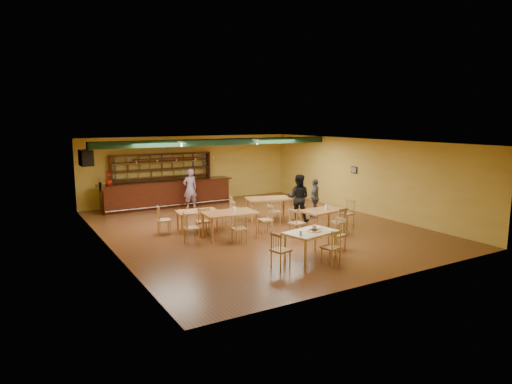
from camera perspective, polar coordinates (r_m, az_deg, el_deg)
floor at (r=15.67m, az=-0.02°, el=-4.57°), size 12.00×12.00×0.00m
ceiling_beam at (r=17.70m, az=-4.63°, el=6.41°), size 10.00×0.30×0.25m
track_rail_left at (r=17.56m, az=-10.82°, el=6.48°), size 0.05×2.50×0.05m
track_rail_right at (r=18.87m, az=-1.57°, el=6.83°), size 0.05×2.50×0.05m
ac_unit at (r=17.62m, az=-20.90°, el=4.12°), size 0.34×0.70×0.48m
picture_left at (r=14.53m, az=-19.29°, el=0.64°), size 0.04×0.34×0.28m
picture_right at (r=18.71m, az=12.46°, el=2.78°), size 0.04×0.34×0.28m
bar_counter at (r=19.58m, az=-11.25°, el=-0.25°), size 5.80×0.85×1.13m
back_bar_hutch at (r=20.09m, az=-11.90°, el=1.63°), size 4.48×0.40×2.28m
poinsettia at (r=18.82m, az=-18.39°, el=1.63°), size 0.38×0.38×0.53m
dining_table_a at (r=15.34m, az=-7.54°, el=-3.64°), size 1.47×1.00×0.68m
dining_table_b at (r=16.84m, az=1.61°, el=-2.16°), size 1.84×1.38×0.82m
dining_table_c at (r=14.30m, az=-3.38°, el=-4.22°), size 1.74×1.13×0.84m
dining_table_d at (r=15.24m, az=8.57°, el=-3.62°), size 1.60×1.08×0.75m
near_table at (r=12.31m, az=7.01°, el=-6.73°), size 1.55×1.16×0.75m
pizza_tray at (r=12.27m, az=7.42°, el=-4.94°), size 0.45×0.45×0.01m
parmesan_shaker at (r=11.82m, az=5.75°, el=-5.22°), size 0.09×0.09×0.11m
napkin_stack at (r=12.57m, az=7.76°, el=-4.57°), size 0.25×0.24×0.03m
pizza_server at (r=12.39m, az=7.83°, el=-4.76°), size 0.33×0.11×0.00m
side_plate at (r=12.39m, az=9.63°, el=-4.86°), size 0.26×0.26×0.01m
patron_bar at (r=19.02m, az=-8.44°, el=0.44°), size 0.65×0.45×1.71m
patron_right_a at (r=16.54m, az=5.44°, el=-0.75°), size 1.08×1.07×1.76m
patron_right_b at (r=17.44m, az=7.56°, el=-0.71°), size 0.89×0.87×1.49m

